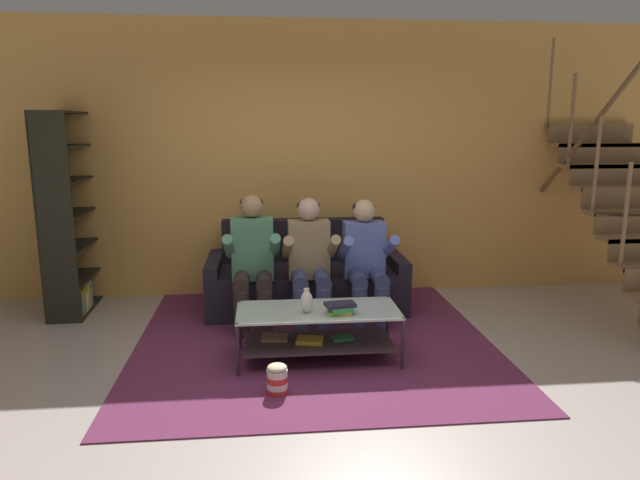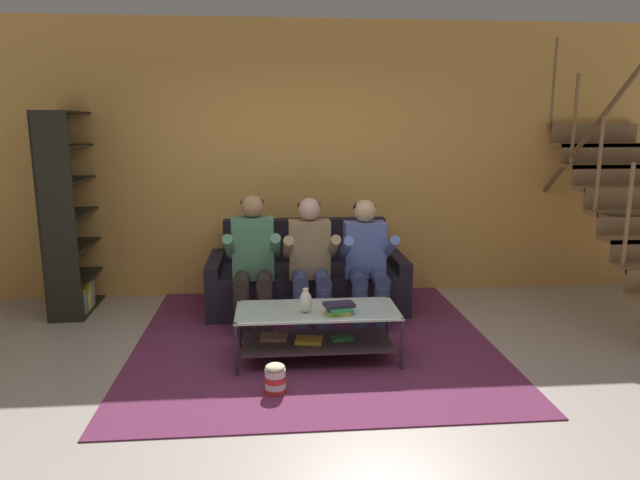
% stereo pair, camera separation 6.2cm
% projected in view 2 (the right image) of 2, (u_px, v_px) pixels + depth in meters
% --- Properties ---
extents(ground, '(16.80, 16.80, 0.00)m').
position_uv_depth(ground, '(309.00, 390.00, 4.01)').
color(ground, '#B0A39B').
extents(back_partition, '(8.40, 0.12, 2.90)m').
position_uv_depth(back_partition, '(293.00, 161.00, 6.12)').
color(back_partition, '#DEA14D').
rests_on(back_partition, ground).
extents(staircase_run, '(0.97, 2.28, 2.76)m').
position_uv_depth(staircase_run, '(637.00, 209.00, 5.41)').
color(staircase_run, olive).
rests_on(staircase_run, ground).
extents(couch, '(1.94, 0.87, 0.86)m').
position_uv_depth(couch, '(307.00, 280.00, 5.78)').
color(couch, black).
rests_on(couch, ground).
extents(person_seated_left, '(0.50, 0.58, 1.21)m').
position_uv_depth(person_seated_left, '(253.00, 257.00, 5.16)').
color(person_seated_left, '#2F2522').
rests_on(person_seated_left, ground).
extents(person_seated_middle, '(0.50, 0.58, 1.17)m').
position_uv_depth(person_seated_middle, '(310.00, 258.00, 5.20)').
color(person_seated_middle, '#383E64').
rests_on(person_seated_middle, ground).
extents(person_seated_right, '(0.50, 0.58, 1.15)m').
position_uv_depth(person_seated_right, '(366.00, 258.00, 5.25)').
color(person_seated_right, navy).
rests_on(person_seated_right, ground).
extents(coffee_table, '(1.26, 0.56, 0.41)m').
position_uv_depth(coffee_table, '(316.00, 327.00, 4.48)').
color(coffee_table, '#B3C4B8').
rests_on(coffee_table, ground).
extents(area_rug, '(3.00, 3.28, 0.01)m').
position_uv_depth(area_rug, '(312.00, 334.00, 5.06)').
color(area_rug, '#66284A').
rests_on(area_rug, ground).
extents(vase, '(0.10, 0.10, 0.19)m').
position_uv_depth(vase, '(306.00, 301.00, 4.36)').
color(vase, silver).
rests_on(vase, coffee_table).
extents(book_stack, '(0.25, 0.21, 0.08)m').
position_uv_depth(book_stack, '(339.00, 308.00, 4.35)').
color(book_stack, '#ACB43E').
rests_on(book_stack, coffee_table).
extents(bookshelf, '(0.36, 0.96, 1.96)m').
position_uv_depth(bookshelf, '(68.00, 228.00, 5.62)').
color(bookshelf, black).
rests_on(bookshelf, ground).
extents(popcorn_tub, '(0.14, 0.14, 0.22)m').
position_uv_depth(popcorn_tub, '(275.00, 379.00, 3.93)').
color(popcorn_tub, red).
rests_on(popcorn_tub, ground).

